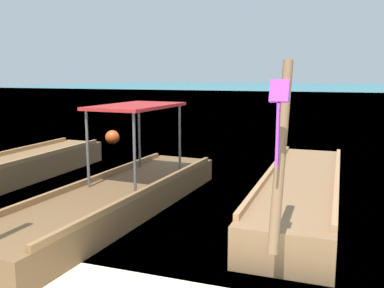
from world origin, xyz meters
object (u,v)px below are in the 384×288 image
(mooring_buoy_near, at_px, (112,137))
(longtail_boat_yellow_ribbon, at_px, (117,197))
(longtail_boat_green_ribbon, at_px, (13,169))
(longtail_boat_violet_ribbon, at_px, (302,192))

(mooring_buoy_near, bearing_deg, longtail_boat_yellow_ribbon, -59.29)
(longtail_boat_green_ribbon, bearing_deg, mooring_buoy_near, 95.54)
(longtail_boat_green_ribbon, relative_size, longtail_boat_yellow_ribbon, 0.93)
(longtail_boat_green_ribbon, xyz_separation_m, mooring_buoy_near, (-0.53, 5.49, -0.04))
(longtail_boat_violet_ribbon, xyz_separation_m, mooring_buoy_near, (-7.11, 5.22, -0.05))
(longtail_boat_green_ribbon, relative_size, mooring_buoy_near, 12.25)
(longtail_boat_green_ribbon, relative_size, longtail_boat_violet_ribbon, 0.93)
(longtail_boat_yellow_ribbon, height_order, longtail_boat_violet_ribbon, longtail_boat_violet_ribbon)
(longtail_boat_yellow_ribbon, bearing_deg, longtail_boat_violet_ribbon, 24.88)
(longtail_boat_yellow_ribbon, relative_size, longtail_boat_violet_ribbon, 1.00)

